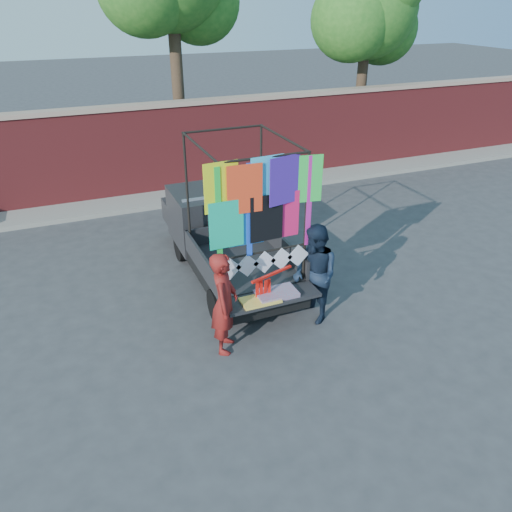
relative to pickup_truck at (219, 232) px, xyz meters
name	(u,v)px	position (x,y,z in m)	size (l,w,h in m)	color
ground	(248,315)	(-0.16, -2.03, -0.78)	(90.00, 90.00, 0.00)	#38383A
brick_wall	(158,149)	(-0.16, 4.97, 0.54)	(30.00, 0.45, 2.61)	maroon
curb	(168,198)	(-0.16, 4.27, -0.72)	(30.00, 1.20, 0.12)	gray
tree_right	(370,12)	(7.36, 6.09, 3.97)	(4.20, 3.30, 6.62)	#38281C
pickup_truck	(219,232)	(0.00, 0.00, 0.00)	(1.95, 4.91, 3.09)	black
woman	(224,303)	(-0.86, -2.79, 0.11)	(0.65, 0.42, 1.77)	maroon
man	(315,274)	(0.90, -2.57, 0.13)	(0.89, 0.69, 1.83)	#142032
streamer_bundle	(267,285)	(-0.07, -2.69, 0.21)	(0.83, 0.30, 0.59)	red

